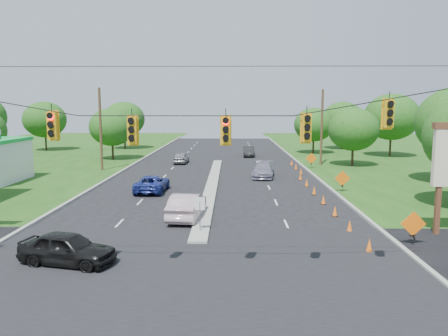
{
  "coord_description": "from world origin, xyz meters",
  "views": [
    {
      "loc": [
        1.7,
        -17.29,
        6.91
      ],
      "look_at": [
        1.22,
        12.18,
        2.8
      ],
      "focal_mm": 35.0,
      "sensor_mm": 36.0,
      "label": 1
    }
  ],
  "objects": [
    {
      "name": "work_sign_2",
      "position": [
        10.8,
        32.0,
        1.09
      ],
      "size": [
        1.27,
        0.58,
        1.37
      ],
      "color": "black",
      "rests_on": "ground"
    },
    {
      "name": "silver_car_oncoming",
      "position": [
        -4.51,
        36.45,
        0.69
      ],
      "size": [
        1.77,
        4.12,
        1.39
      ],
      "primitive_type": "imported",
      "rotation": [
        0.0,
        0.0,
        3.11
      ],
      "color": "gray",
      "rests_on": "ground"
    },
    {
      "name": "ground",
      "position": [
        0.0,
        0.0,
        0.0
      ],
      "size": [
        160.0,
        160.0,
        0.0
      ],
      "primitive_type": "plane",
      "color": "black",
      "rests_on": "ground"
    },
    {
      "name": "tree_12",
      "position": [
        14.0,
        48.0,
        4.34
      ],
      "size": [
        5.88,
        5.88,
        6.86
      ],
      "color": "black",
      "rests_on": "ground"
    },
    {
      "name": "dark_car_receding",
      "position": [
        4.2,
        44.35,
        0.73
      ],
      "size": [
        1.58,
        4.42,
        1.45
      ],
      "primitive_type": "imported",
      "rotation": [
        0.0,
        0.0,
        -0.01
      ],
      "color": "black",
      "rests_on": "ground"
    },
    {
      "name": "cone_9",
      "position": [
        8.94,
        34.5,
        0.35
      ],
      "size": [
        0.32,
        0.32,
        0.7
      ],
      "primitive_type": "cone",
      "color": "orange",
      "rests_on": "ground"
    },
    {
      "name": "median",
      "position": [
        0.0,
        21.0,
        0.0
      ],
      "size": [
        1.0,
        34.0,
        0.18
      ],
      "primitive_type": "cube",
      "color": "gray",
      "rests_on": "ground"
    },
    {
      "name": "blue_pickup",
      "position": [
        -4.8,
        18.01,
        0.69
      ],
      "size": [
        2.43,
        5.01,
        1.37
      ],
      "primitive_type": "imported",
      "rotation": [
        0.0,
        0.0,
        3.11
      ],
      "color": "navy",
      "rests_on": "ground"
    },
    {
      "name": "cone_8",
      "position": [
        8.94,
        31.0,
        0.35
      ],
      "size": [
        0.32,
        0.32,
        0.7
      ],
      "primitive_type": "cone",
      "color": "orange",
      "rests_on": "ground"
    },
    {
      "name": "black_sedan",
      "position": [
        -5.52,
        1.15,
        0.74
      ],
      "size": [
        4.6,
        2.68,
        1.47
      ],
      "primitive_type": "imported",
      "rotation": [
        0.0,
        0.0,
        1.34
      ],
      "color": "black",
      "rests_on": "ground"
    },
    {
      "name": "cone_4",
      "position": [
        8.34,
        17.0,
        0.35
      ],
      "size": [
        0.32,
        0.32,
        0.7
      ],
      "primitive_type": "cone",
      "color": "orange",
      "rests_on": "ground"
    },
    {
      "name": "work_sign_0",
      "position": [
        10.8,
        4.0,
        1.09
      ],
      "size": [
        1.27,
        0.58,
        1.37
      ],
      "color": "black",
      "rests_on": "ground"
    },
    {
      "name": "cross_street",
      "position": [
        0.0,
        0.0,
        0.0
      ],
      "size": [
        160.0,
        14.0,
        0.02
      ],
      "primitive_type": "cube",
      "color": "black",
      "rests_on": "ground"
    },
    {
      "name": "cone_2",
      "position": [
        8.34,
        10.0,
        0.35
      ],
      "size": [
        0.32,
        0.32,
        0.7
      ],
      "primitive_type": "cone",
      "color": "orange",
      "rests_on": "ground"
    },
    {
      "name": "cone_0",
      "position": [
        8.34,
        3.0,
        0.35
      ],
      "size": [
        0.32,
        0.32,
        0.7
      ],
      "primitive_type": "cone",
      "color": "orange",
      "rests_on": "ground"
    },
    {
      "name": "curb_left",
      "position": [
        -10.1,
        30.0,
        0.0
      ],
      "size": [
        0.25,
        110.0,
        0.16
      ],
      "primitive_type": "cube",
      "color": "gray",
      "rests_on": "ground"
    },
    {
      "name": "cone_7",
      "position": [
        8.94,
        27.5,
        0.35
      ],
      "size": [
        0.32,
        0.32,
        0.7
      ],
      "primitive_type": "cone",
      "color": "orange",
      "rests_on": "ground"
    },
    {
      "name": "cone_3",
      "position": [
        8.34,
        13.5,
        0.35
      ],
      "size": [
        0.32,
        0.32,
        0.7
      ],
      "primitive_type": "cone",
      "color": "orange",
      "rests_on": "ground"
    },
    {
      "name": "utility_pole_far_right",
      "position": [
        12.5,
        35.0,
        4.5
      ],
      "size": [
        0.28,
        0.28,
        9.0
      ],
      "primitive_type": "cylinder",
      "color": "#422D1C",
      "rests_on": "ground"
    },
    {
      "name": "tree_10",
      "position": [
        24.0,
        44.0,
        5.58
      ],
      "size": [
        7.56,
        7.56,
        8.82
      ],
      "color": "black",
      "rests_on": "ground"
    },
    {
      "name": "work_sign_1",
      "position": [
        10.8,
        18.0,
        1.09
      ],
      "size": [
        1.27,
        0.58,
        1.37
      ],
      "color": "black",
      "rests_on": "ground"
    },
    {
      "name": "tree_9",
      "position": [
        16.0,
        34.0,
        4.34
      ],
      "size": [
        5.88,
        5.88,
        6.86
      ],
      "color": "black",
      "rests_on": "ground"
    },
    {
      "name": "curb_right",
      "position": [
        10.1,
        30.0,
        0.0
      ],
      "size": [
        0.25,
        110.0,
        0.16
      ],
      "primitive_type": "cube",
      "color": "gray",
      "rests_on": "ground"
    },
    {
      "name": "median_sign",
      "position": [
        0.0,
        6.0,
        1.46
      ],
      "size": [
        0.55,
        0.06,
        2.05
      ],
      "color": "gray",
      "rests_on": "ground"
    },
    {
      "name": "cone_6",
      "position": [
        8.34,
        24.0,
        0.35
      ],
      "size": [
        0.32,
        0.32,
        0.7
      ],
      "primitive_type": "cone",
      "color": "orange",
      "rests_on": "ground"
    },
    {
      "name": "utility_pole_far_left",
      "position": [
        -12.5,
        30.0,
        4.5
      ],
      "size": [
        0.28,
        0.28,
        9.0
      ],
      "primitive_type": "cylinder",
      "color": "#422D1C",
      "rests_on": "ground"
    },
    {
      "name": "cone_5",
      "position": [
        8.34,
        20.5,
        0.35
      ],
      "size": [
        0.32,
        0.32,
        0.7
      ],
      "primitive_type": "cone",
      "color": "orange",
      "rests_on": "ground"
    },
    {
      "name": "tree_6",
      "position": [
        -16.0,
        55.0,
        4.96
      ],
      "size": [
        6.72,
        6.72,
        7.84
      ],
      "color": "black",
      "rests_on": "ground"
    },
    {
      "name": "white_sedan",
      "position": [
        -1.04,
        9.26,
        0.81
      ],
      "size": [
        2.18,
        5.08,
        1.63
      ],
      "primitive_type": "imported",
      "rotation": [
        0.0,
        0.0,
        3.05
      ],
      "color": "#BA9EA6",
      "rests_on": "ground"
    },
    {
      "name": "signal_span",
      "position": [
        -0.05,
        -1.0,
        4.97
      ],
      "size": [
        25.6,
        0.32,
        9.0
      ],
      "color": "#422D1C",
      "rests_on": "ground"
    },
    {
      "name": "tree_5",
      "position": [
        -14.0,
        40.0,
        4.34
      ],
      "size": [
        5.88,
        5.88,
        6.86
      ],
      "color": "black",
      "rests_on": "ground"
    },
    {
      "name": "cone_1",
      "position": [
        8.34,
        6.5,
        0.35
      ],
      "size": [
        0.32,
        0.32,
        0.7
      ],
      "primitive_type": "cone",
      "color": "orange",
      "rests_on": "ground"
    },
    {
      "name": "tree_4",
      "position": [
        -28.0,
        52.0,
        4.96
      ],
      "size": [
        6.72,
        6.72,
        7.84
      ],
      "color": "black",
      "rests_on": "ground"
    },
    {
      "name": "tree_11",
      "position": [
        20.0,
        55.0,
        4.96
      ],
      "size": [
        6.72,
        6.72,
        7.84
      ],
      "color": "black",
      "rests_on": "ground"
    },
    {
      "name": "silver_car_far",
      "position": [
        4.91,
        25.65,
        0.73
      ],
      "size": [
        2.68,
        5.23,
        1.45
      ],
      "primitive_type": "imported",
      "rotation": [
        0.0,
        0.0,
        -0.13
      ],
      "color": "gray",
      "rests_on": "ground"
    }
  ]
}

